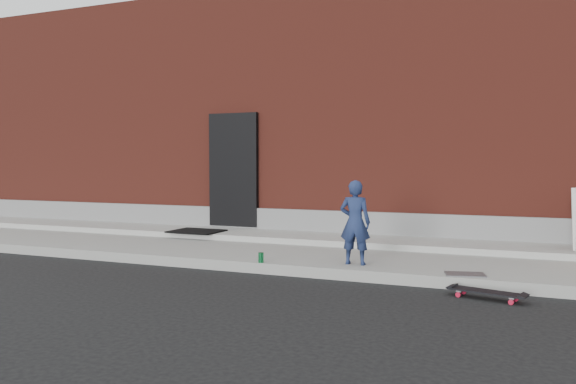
% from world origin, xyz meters
% --- Properties ---
extents(ground, '(80.00, 80.00, 0.00)m').
position_xyz_m(ground, '(0.00, 0.00, 0.00)').
color(ground, black).
rests_on(ground, ground).
extents(sidewalk, '(20.00, 3.00, 0.15)m').
position_xyz_m(sidewalk, '(0.00, 1.50, 0.07)').
color(sidewalk, gray).
rests_on(sidewalk, ground).
extents(apron, '(20.00, 1.20, 0.10)m').
position_xyz_m(apron, '(0.00, 2.40, 0.20)').
color(apron, gray).
rests_on(apron, sidewalk).
extents(building, '(20.00, 8.10, 5.00)m').
position_xyz_m(building, '(-0.00, 6.99, 2.50)').
color(building, maroon).
rests_on(building, ground).
extents(child, '(0.43, 0.29, 1.16)m').
position_xyz_m(child, '(0.59, 0.41, 0.73)').
color(child, '#1B274C').
rests_on(child, sidewalk).
extents(skateboard, '(0.87, 0.42, 0.10)m').
position_xyz_m(skateboard, '(2.33, -0.35, 0.08)').
color(skateboard, '#AF122C').
rests_on(skateboard, ground).
extents(soda_can, '(0.08, 0.08, 0.14)m').
position_xyz_m(soda_can, '(-0.66, 0.05, 0.22)').
color(soda_can, '#1B8B45').
rests_on(soda_can, sidewalk).
extents(doormat, '(0.94, 0.77, 0.03)m').
position_xyz_m(doormat, '(-2.90, 2.02, 0.26)').
color(doormat, black).
rests_on(doormat, apron).
extents(utility_plate, '(0.53, 0.40, 0.01)m').
position_xyz_m(utility_plate, '(2.05, 0.23, 0.16)').
color(utility_plate, '#57575C').
rests_on(utility_plate, sidewalk).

